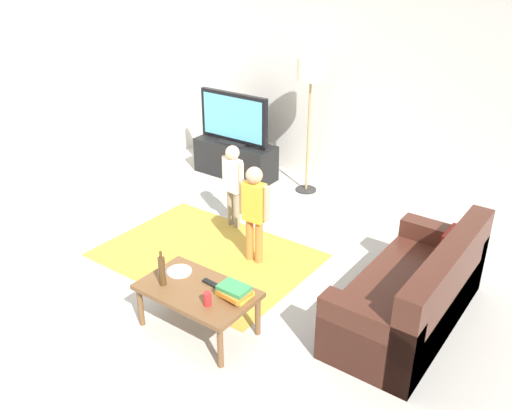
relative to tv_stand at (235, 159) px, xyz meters
name	(u,v)px	position (x,y,z in m)	size (l,w,h in m)	color
ground	(220,286)	(1.61, -2.30, -0.24)	(7.80, 7.80, 0.00)	#B2ADA3
wall_back	(367,89)	(1.61, 0.70, 1.11)	(6.00, 0.12, 2.70)	silver
wall_left	(19,103)	(-1.39, -2.30, 1.11)	(0.12, 6.00, 2.70)	silver
area_rug	(207,255)	(1.12, -1.94, -0.24)	(2.20, 1.60, 0.01)	#B28C33
tv_stand	(235,159)	(0.00, 0.00, 0.00)	(1.20, 0.44, 0.50)	black
tv	(234,119)	(0.00, -0.02, 0.60)	(1.10, 0.28, 0.71)	black
couch	(417,297)	(3.36, -1.74, 0.05)	(0.80, 1.80, 0.86)	#472319
floor_lamp	(311,76)	(1.09, 0.15, 1.30)	(0.36, 0.36, 1.78)	#262626
child_near_tv	(233,179)	(0.93, -1.22, 0.36)	(0.33, 0.16, 1.00)	gray
child_center	(254,206)	(1.60, -1.72, 0.40)	(0.36, 0.17, 1.06)	orange
coffee_table	(197,294)	(1.88, -2.91, 0.13)	(1.00, 0.60, 0.42)	brown
book_stack	(234,291)	(2.21, -2.82, 0.23)	(0.28, 0.24, 0.11)	yellow
bottle	(162,271)	(1.60, -3.03, 0.31)	(0.06, 0.06, 0.32)	#4C3319
tv_remote	(211,283)	(1.93, -2.79, 0.19)	(0.17, 0.05, 0.02)	black
soda_can	(207,299)	(2.10, -3.03, 0.24)	(0.07, 0.07, 0.12)	red
plate	(179,271)	(1.58, -2.81, 0.18)	(0.22, 0.22, 0.02)	white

